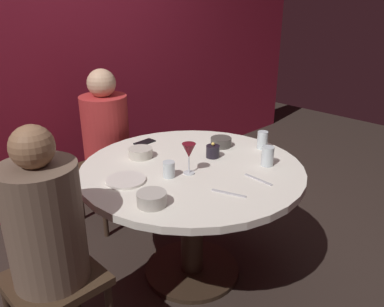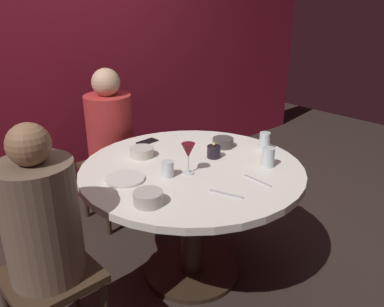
{
  "view_description": "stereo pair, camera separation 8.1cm",
  "coord_description": "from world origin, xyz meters",
  "px_view_note": "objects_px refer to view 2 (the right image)",
  "views": [
    {
      "loc": [
        -1.44,
        -1.46,
        1.66
      ],
      "look_at": [
        0.0,
        0.0,
        0.82
      ],
      "focal_mm": 36.47,
      "sensor_mm": 36.0,
      "label": 1
    },
    {
      "loc": [
        -1.38,
        -1.52,
        1.66
      ],
      "look_at": [
        0.0,
        0.0,
        0.82
      ],
      "focal_mm": 36.47,
      "sensor_mm": 36.0,
      "label": 2
    }
  ],
  "objects_px": {
    "seated_diner_back": "(110,131)",
    "cup_near_candle": "(168,169)",
    "cell_phone": "(147,142)",
    "bowl_serving_large": "(142,152)",
    "candle_holder": "(214,152)",
    "wine_glass": "(188,152)",
    "dining_table": "(192,191)",
    "cup_by_left_diner": "(268,157)",
    "dinner_plate": "(125,179)",
    "bowl_small_white": "(148,198)",
    "bowl_salad_center": "(223,142)",
    "cup_by_right_diner": "(265,141)",
    "seated_diner_left": "(42,224)"
  },
  "relations": [
    {
      "from": "seated_diner_back",
      "to": "wine_glass",
      "type": "xyz_separation_m",
      "value": [
        -0.08,
        -0.96,
        0.14
      ]
    },
    {
      "from": "wine_glass",
      "to": "cup_near_candle",
      "type": "relative_size",
      "value": 2.0
    },
    {
      "from": "cell_phone",
      "to": "dining_table",
      "type": "bearing_deg",
      "value": 171.73
    },
    {
      "from": "seated_diner_left",
      "to": "bowl_serving_large",
      "type": "distance_m",
      "value": 0.82
    },
    {
      "from": "candle_holder",
      "to": "cup_by_right_diner",
      "type": "height_order",
      "value": "cup_by_right_diner"
    },
    {
      "from": "cell_phone",
      "to": "dinner_plate",
      "type": "bearing_deg",
      "value": 128.86
    },
    {
      "from": "seated_diner_left",
      "to": "bowl_salad_center",
      "type": "relative_size",
      "value": 8.82
    },
    {
      "from": "cell_phone",
      "to": "bowl_serving_large",
      "type": "xyz_separation_m",
      "value": [
        -0.17,
        -0.18,
        0.02
      ]
    },
    {
      "from": "cup_near_candle",
      "to": "seated_diner_left",
      "type": "bearing_deg",
      "value": 179.09
    },
    {
      "from": "dining_table",
      "to": "cell_phone",
      "type": "height_order",
      "value": "cell_phone"
    },
    {
      "from": "candle_holder",
      "to": "dinner_plate",
      "type": "distance_m",
      "value": 0.58
    },
    {
      "from": "dinner_plate",
      "to": "cup_by_right_diner",
      "type": "relative_size",
      "value": 1.87
    },
    {
      "from": "bowl_salad_center",
      "to": "candle_holder",
      "type": "bearing_deg",
      "value": -153.45
    },
    {
      "from": "cell_phone",
      "to": "cup_by_left_diner",
      "type": "bearing_deg",
      "value": -163.73
    },
    {
      "from": "wine_glass",
      "to": "cup_by_right_diner",
      "type": "distance_m",
      "value": 0.61
    },
    {
      "from": "cup_by_left_diner",
      "to": "dinner_plate",
      "type": "bearing_deg",
      "value": 150.64
    },
    {
      "from": "candle_holder",
      "to": "bowl_serving_large",
      "type": "relative_size",
      "value": 0.66
    },
    {
      "from": "bowl_salad_center",
      "to": "cup_by_right_diner",
      "type": "relative_size",
      "value": 1.2
    },
    {
      "from": "bowl_small_white",
      "to": "cup_near_candle",
      "type": "distance_m",
      "value": 0.31
    },
    {
      "from": "cell_phone",
      "to": "bowl_small_white",
      "type": "bearing_deg",
      "value": 141.04
    },
    {
      "from": "cell_phone",
      "to": "seated_diner_back",
      "type": "bearing_deg",
      "value": 2.98
    },
    {
      "from": "cup_near_candle",
      "to": "bowl_serving_large",
      "type": "bearing_deg",
      "value": 79.54
    },
    {
      "from": "dining_table",
      "to": "candle_holder",
      "type": "bearing_deg",
      "value": 3.28
    },
    {
      "from": "seated_diner_back",
      "to": "dinner_plate",
      "type": "relative_size",
      "value": 5.64
    },
    {
      "from": "seated_diner_back",
      "to": "cell_phone",
      "type": "distance_m",
      "value": 0.41
    },
    {
      "from": "cup_near_candle",
      "to": "cup_by_right_diner",
      "type": "relative_size",
      "value": 0.78
    },
    {
      "from": "seated_diner_back",
      "to": "wine_glass",
      "type": "distance_m",
      "value": 0.97
    },
    {
      "from": "dining_table",
      "to": "cup_by_left_diner",
      "type": "distance_m",
      "value": 0.49
    },
    {
      "from": "dinner_plate",
      "to": "cell_phone",
      "type": "relative_size",
      "value": 1.51
    },
    {
      "from": "seated_diner_back",
      "to": "cup_near_candle",
      "type": "xyz_separation_m",
      "value": [
        -0.19,
        -0.91,
        0.05
      ]
    },
    {
      "from": "seated_diner_back",
      "to": "bowl_salad_center",
      "type": "bearing_deg",
      "value": 24.17
    },
    {
      "from": "seated_diner_back",
      "to": "cup_near_candle",
      "type": "distance_m",
      "value": 0.93
    },
    {
      "from": "bowl_serving_large",
      "to": "cup_by_right_diner",
      "type": "relative_size",
      "value": 1.28
    },
    {
      "from": "seated_diner_back",
      "to": "bowl_salad_center",
      "type": "xyz_separation_m",
      "value": [
        0.36,
        -0.8,
        0.04
      ]
    },
    {
      "from": "bowl_serving_large",
      "to": "cup_near_candle",
      "type": "bearing_deg",
      "value": -100.46
    },
    {
      "from": "bowl_serving_large",
      "to": "bowl_salad_center",
      "type": "bearing_deg",
      "value": -24.44
    },
    {
      "from": "bowl_serving_large",
      "to": "seated_diner_back",
      "type": "bearing_deg",
      "value": 77.84
    },
    {
      "from": "cell_phone",
      "to": "cup_by_left_diner",
      "type": "xyz_separation_m",
      "value": [
        0.28,
        -0.79,
        0.05
      ]
    },
    {
      "from": "seated_diner_left",
      "to": "cup_by_left_diner",
      "type": "bearing_deg",
      "value": -13.6
    },
    {
      "from": "seated_diner_left",
      "to": "cup_by_right_diner",
      "type": "relative_size",
      "value": 10.59
    },
    {
      "from": "cup_by_right_diner",
      "to": "dining_table",
      "type": "bearing_deg",
      "value": 167.88
    },
    {
      "from": "cell_phone",
      "to": "cup_by_left_diner",
      "type": "distance_m",
      "value": 0.84
    },
    {
      "from": "dining_table",
      "to": "cup_by_left_diner",
      "type": "bearing_deg",
      "value": -42.17
    },
    {
      "from": "dinner_plate",
      "to": "bowl_serving_large",
      "type": "distance_m",
      "value": 0.34
    },
    {
      "from": "bowl_salad_center",
      "to": "cup_near_candle",
      "type": "relative_size",
      "value": 1.54
    },
    {
      "from": "candle_holder",
      "to": "dinner_plate",
      "type": "bearing_deg",
      "value": 170.5
    },
    {
      "from": "wine_glass",
      "to": "cup_by_left_diner",
      "type": "height_order",
      "value": "wine_glass"
    },
    {
      "from": "dinner_plate",
      "to": "bowl_small_white",
      "type": "xyz_separation_m",
      "value": [
        -0.06,
        -0.29,
        0.03
      ]
    },
    {
      "from": "dinner_plate",
      "to": "dining_table",
      "type": "bearing_deg",
      "value": -15.45
    },
    {
      "from": "candle_holder",
      "to": "bowl_serving_large",
      "type": "distance_m",
      "value": 0.44
    }
  ]
}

